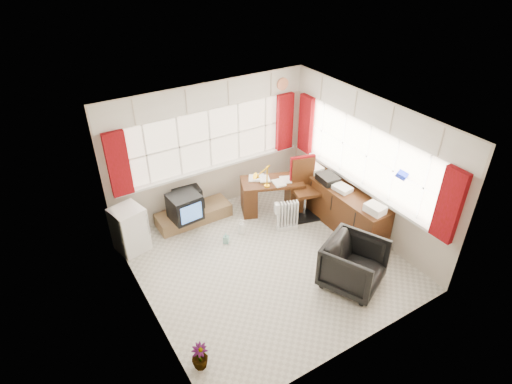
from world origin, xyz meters
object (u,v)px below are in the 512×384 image
tv_bench (194,215)px  mini_fridge (130,229)px  desk_lamp (267,171)px  task_chair (304,185)px  radiator (287,218)px  office_chair (354,264)px  desk (272,194)px  crt_tv (185,207)px  credenza (341,206)px

tv_bench → mini_fridge: (-1.25, -0.20, 0.29)m
desk_lamp → task_chair: size_ratio=0.39×
radiator → mini_fridge: size_ratio=0.70×
office_chair → radiator: bearing=66.1°
office_chair → mini_fridge: bearing=109.9°
radiator → tv_bench: 1.77m
desk_lamp → office_chair: size_ratio=0.53×
desk → mini_fridge: bearing=174.2°
office_chair → tv_bench: size_ratio=0.62×
office_chair → radiator: 1.70m
task_chair → tv_bench: 2.15m
tv_bench → office_chair: bearing=-63.7°
office_chair → crt_tv: size_ratio=1.54×
task_chair → office_chair: (-0.51, -1.97, -0.23)m
radiator → credenza: credenza is taller
task_chair → credenza: task_chair is taller
radiator → crt_tv: (-1.58, 0.96, 0.25)m
desk_lamp → task_chair: (0.66, -0.26, -0.36)m
desk → desk_lamp: 0.66m
tv_bench → mini_fridge: bearing=-171.0°
credenza → mini_fridge: bearing=159.5°
task_chair → office_chair: size_ratio=1.35×
desk_lamp → office_chair: (0.14, -2.23, -0.59)m
office_chair → task_chair: bearing=50.1°
desk_lamp → office_chair: bearing=-86.3°
desk_lamp → crt_tv: bearing=164.1°
desk → task_chair: bearing=-39.4°
task_chair → office_chair: task_chair is taller
desk_lamp → desk: bearing=31.6°
office_chair → radiator: (-0.04, 1.69, -0.16)m
task_chair → radiator: (-0.55, -0.28, -0.39)m
desk → desk_lamp: desk_lamp is taller
task_chair → credenza: 0.80m
desk → mini_fridge: (-2.69, 0.27, 0.04)m
tv_bench → mini_fridge: 1.30m
desk → credenza: size_ratio=0.64×
desk → office_chair: 2.35m
radiator → crt_tv: bearing=148.6°
radiator → tv_bench: bearing=140.0°
radiator → tv_bench: radiator is taller
task_chair → tv_bench: bearing=155.9°
desk_lamp → credenza: 1.51m
desk_lamp → mini_fridge: bearing=171.1°
desk_lamp → credenza: desk_lamp is taller
credenza → office_chair: bearing=-124.2°
desk_lamp → radiator: desk_lamp is taller
credenza → task_chair: bearing=119.2°
credenza → crt_tv: 2.84m
desk → task_chair: size_ratio=1.10×
task_chair → tv_bench: task_chair is taller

